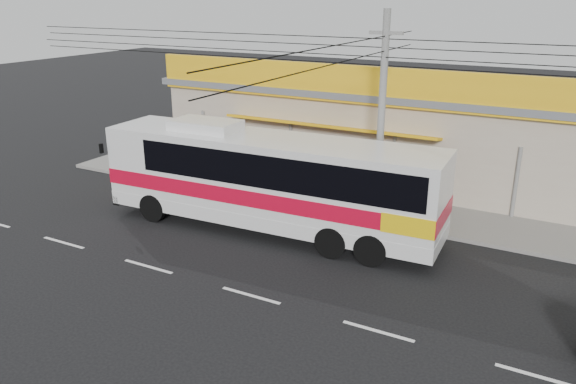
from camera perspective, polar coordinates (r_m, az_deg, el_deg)
name	(u,v)px	position (r m, az deg, el deg)	size (l,w,h in m)	color
ground	(290,262)	(19.02, 0.23, -7.17)	(120.00, 120.00, 0.00)	black
sidewalk	(357,205)	(24.01, 6.98, -1.30)	(30.00, 3.20, 0.15)	slate
lane_markings	(251,296)	(17.11, -3.78, -10.46)	(50.00, 0.12, 0.01)	silver
storefront_building	(400,128)	(28.42, 11.30, 6.42)	(22.60, 9.20, 5.70)	#AC9D8B
coach_bus	(274,177)	(20.75, -1.47, 1.53)	(13.09, 3.30, 4.00)	silver
motorbike_red	(148,162)	(28.55, -14.05, 2.94)	(0.72, 2.07, 1.09)	maroon
motorbike_dark	(170,163)	(28.32, -11.88, 2.92)	(0.49, 1.72, 1.03)	black
utility_pole	(385,51)	(20.36, 9.83, 13.93)	(34.00, 14.00, 8.08)	slate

